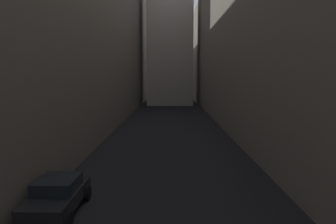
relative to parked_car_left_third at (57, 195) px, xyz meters
The scene contains 4 objects.
ground_plane 29.38m from the parked_car_left_third, 81.38° to the left, with size 264.00×264.00×0.00m, color black.
building_block_left 33.55m from the parked_car_left_third, 102.98° to the left, with size 12.11×108.00×22.57m, color #60594F.
building_block_right 36.92m from the parked_car_left_third, 60.29° to the left, with size 15.62×108.00×20.09m, color gray.
parked_car_left_third is the anchor object (origin of this frame).
Camera 1 is at (0.10, 6.19, 5.46)m, focal length 35.63 mm.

